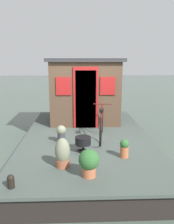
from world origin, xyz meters
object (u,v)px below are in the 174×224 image
Objects in this scene: potted_plant_sage at (89,162)px; potted_plant_fern at (62,153)px; bicycle at (102,124)px; potted_plant_ivy at (61,133)px; mooring_bollard at (11,181)px; charcoal_grill at (83,141)px; houseboat_cabin at (85,89)px; potted_plant_basil at (124,148)px.

potted_plant_sage is 0.63m from potted_plant_fern.
potted_plant_ivy is (-0.28, 1.02, -0.15)m from bicycle.
potted_plant_sage is at bearing -75.42° from mooring_bollard.
potted_plant_fern reaches higher than charcoal_grill.
potted_plant_sage is 0.87× the size of potted_plant_fern.
houseboat_cabin is at bearing -16.95° from mooring_bollard.
mooring_bollard is (-1.47, 1.19, -0.12)m from charcoal_grill.
houseboat_cabin is 2.95m from charcoal_grill.
charcoal_grill is (-0.62, -0.52, 0.00)m from potted_plant_ivy.
potted_plant_ivy is 1.88× the size of mooring_bollard.
potted_plant_fern is (-1.36, -0.11, 0.04)m from potted_plant_ivy.
potted_plant_sage reaches higher than mooring_bollard.
charcoal_grill is (-0.90, 0.50, -0.14)m from bicycle.
potted_plant_sage is at bearing -176.12° from charcoal_grill.
houseboat_cabin is 1.32× the size of bicycle.
bicycle reaches higher than potted_plant_basil.
potted_plant_fern reaches higher than potted_plant_basil.
mooring_bollard is at bearing 133.17° from potted_plant_fern.
houseboat_cabin is at bearing 10.95° from bicycle.
potted_plant_sage is at bearing 168.31° from bicycle.
houseboat_cabin is 6.59× the size of charcoal_grill.
houseboat_cabin is at bearing -2.48° from charcoal_grill.
charcoal_grill is at bearing -29.11° from potted_plant_fern.
potted_plant_ivy is at bearing 4.82° from potted_plant_fern.
potted_plant_basil is 1.73× the size of mooring_bollard.
houseboat_cabin reaches higher than potted_plant_fern.
potted_plant_basil is 1.12× the size of charcoal_grill.
bicycle is at bearing -169.05° from houseboat_cabin.
potted_plant_sage reaches higher than potted_plant_basil.
potted_plant_basil is at bearing -72.83° from potted_plant_fern.
potted_plant_ivy reaches higher than charcoal_grill.
houseboat_cabin is 4.05m from potted_plant_sage.
potted_plant_fern is at bearing 107.17° from potted_plant_basil.
houseboat_cabin is at bearing -8.46° from potted_plant_fern.
bicycle is at bearing -29.02° from charcoal_grill.
potted_plant_fern is (-0.39, 1.26, 0.07)m from potted_plant_basil.
potted_plant_basil is 0.92m from charcoal_grill.
mooring_bollard is (-0.33, 1.27, -0.16)m from potted_plant_sage.
charcoal_grill is at bearing 3.88° from potted_plant_sage.
mooring_bollard is at bearing 140.96° from charcoal_grill.
potted_plant_ivy is at bearing 105.19° from bicycle.
potted_plant_sage is (-0.79, 0.78, 0.07)m from potted_plant_basil.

